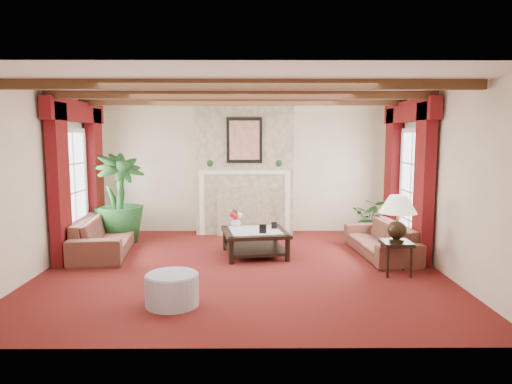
{
  "coord_description": "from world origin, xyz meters",
  "views": [
    {
      "loc": [
        0.17,
        -6.92,
        2.03
      ],
      "look_at": [
        0.22,
        0.4,
        1.13
      ],
      "focal_mm": 32.0,
      "sensor_mm": 36.0,
      "label": 1
    }
  ],
  "objects_px": {
    "sofa_left": "(105,229)",
    "sofa_right": "(381,234)",
    "potted_palm": "(120,218)",
    "coffee_table": "(255,243)",
    "ottoman": "(172,290)",
    "side_table": "(396,258)"
  },
  "relations": [
    {
      "from": "sofa_left",
      "to": "sofa_right",
      "type": "relative_size",
      "value": 1.14
    },
    {
      "from": "potted_palm",
      "to": "coffee_table",
      "type": "bearing_deg",
      "value": -21.46
    },
    {
      "from": "sofa_right",
      "to": "ottoman",
      "type": "xyz_separation_m",
      "value": [
        -3.16,
        -2.31,
        -0.18
      ]
    },
    {
      "from": "sofa_right",
      "to": "side_table",
      "type": "relative_size",
      "value": 3.89
    },
    {
      "from": "sofa_left",
      "to": "sofa_right",
      "type": "xyz_separation_m",
      "value": [
        4.77,
        -0.23,
        -0.05
      ]
    },
    {
      "from": "ottoman",
      "to": "sofa_right",
      "type": "bearing_deg",
      "value": 36.22
    },
    {
      "from": "sofa_left",
      "to": "ottoman",
      "type": "height_order",
      "value": "sofa_left"
    },
    {
      "from": "sofa_right",
      "to": "potted_palm",
      "type": "distance_m",
      "value": 4.86
    },
    {
      "from": "sofa_left",
      "to": "side_table",
      "type": "bearing_deg",
      "value": -112.7
    },
    {
      "from": "potted_palm",
      "to": "coffee_table",
      "type": "distance_m",
      "value": 2.8
    },
    {
      "from": "sofa_left",
      "to": "sofa_right",
      "type": "bearing_deg",
      "value": -99.78
    },
    {
      "from": "sofa_left",
      "to": "ottoman",
      "type": "xyz_separation_m",
      "value": [
        1.61,
        -2.54,
        -0.23
      ]
    },
    {
      "from": "coffee_table",
      "to": "side_table",
      "type": "distance_m",
      "value": 2.34
    },
    {
      "from": "sofa_left",
      "to": "coffee_table",
      "type": "xyz_separation_m",
      "value": [
        2.62,
        -0.24,
        -0.2
      ]
    },
    {
      "from": "coffee_table",
      "to": "ottoman",
      "type": "height_order",
      "value": "coffee_table"
    },
    {
      "from": "coffee_table",
      "to": "ottoman",
      "type": "xyz_separation_m",
      "value": [
        -1.01,
        -2.31,
        -0.03
      ]
    },
    {
      "from": "sofa_right",
      "to": "ottoman",
      "type": "bearing_deg",
      "value": -58.58
    },
    {
      "from": "sofa_right",
      "to": "potted_palm",
      "type": "relative_size",
      "value": 1.0
    },
    {
      "from": "coffee_table",
      "to": "potted_palm",
      "type": "bearing_deg",
      "value": 149.07
    },
    {
      "from": "sofa_right",
      "to": "coffee_table",
      "type": "distance_m",
      "value": 2.16
    },
    {
      "from": "sofa_right",
      "to": "potted_palm",
      "type": "xyz_separation_m",
      "value": [
        -4.75,
        1.02,
        0.11
      ]
    },
    {
      "from": "sofa_left",
      "to": "side_table",
      "type": "xyz_separation_m",
      "value": [
        4.7,
        -1.32,
        -0.17
      ]
    }
  ]
}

